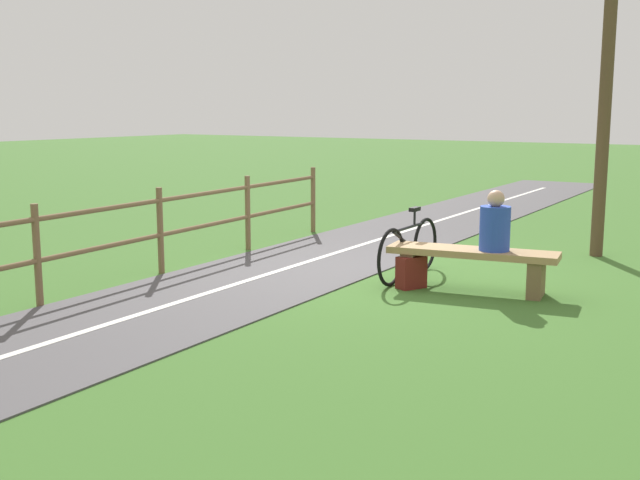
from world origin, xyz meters
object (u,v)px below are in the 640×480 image
object	(u,v)px
bicycle	(409,249)
backpack	(411,273)
person_seated	(495,225)
bench	(472,261)
tree_far_left	(607,102)

from	to	relation	value
bicycle	backpack	xyz separation A→B (m)	(-0.26, 0.47, -0.19)
person_seated	backpack	xyz separation A→B (m)	(0.92, 0.29, -0.61)
person_seated	bicycle	bearing A→B (deg)	-18.40
bench	backpack	distance (m)	0.73
tree_far_left	person_seated	bearing A→B (deg)	81.07
backpack	person_seated	bearing A→B (deg)	-162.43
person_seated	backpack	distance (m)	1.14
bench	bicycle	size ratio (longest dim) A/B	1.16
bench	tree_far_left	world-z (taller)	tree_far_left
person_seated	tree_far_left	xyz separation A→B (m)	(-0.48, -3.06, 1.41)
backpack	tree_far_left	xyz separation A→B (m)	(-1.40, -3.35, 2.02)
backpack	bench	bearing A→B (deg)	-159.63
bicycle	backpack	world-z (taller)	bicycle
bicycle	tree_far_left	world-z (taller)	tree_far_left
bench	person_seated	bearing A→B (deg)	-180.00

